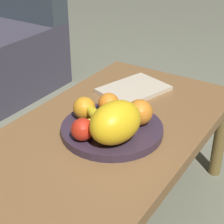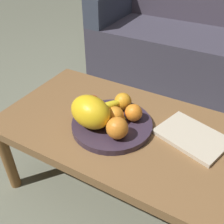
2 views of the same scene
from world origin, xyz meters
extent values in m
plane|color=slate|center=(0.00, 0.00, 0.00)|extent=(8.00, 8.00, 0.00)
cube|color=brown|center=(0.00, 0.00, 0.38)|extent=(1.01, 0.58, 0.04)
cylinder|color=brown|center=(0.47, -0.25, 0.18)|extent=(0.05, 0.05, 0.36)
cylinder|color=brown|center=(0.47, 0.25, 0.18)|extent=(0.05, 0.05, 0.36)
cube|color=#364048|center=(0.83, 1.24, 0.51)|extent=(0.14, 0.70, 0.22)
cylinder|color=#36293A|center=(-0.03, -0.03, 0.41)|extent=(0.32, 0.32, 0.03)
ellipsoid|color=yellow|center=(-0.10, -0.08, 0.49)|extent=(0.19, 0.16, 0.12)
sphere|color=orange|center=(-0.04, 0.07, 0.46)|extent=(0.07, 0.07, 0.07)
sphere|color=orange|center=(0.03, -0.10, 0.47)|extent=(0.08, 0.08, 0.08)
sphere|color=orange|center=(-0.02, -0.03, 0.46)|extent=(0.07, 0.07, 0.07)
sphere|color=orange|center=(0.03, 0.02, 0.46)|extent=(0.07, 0.07, 0.07)
sphere|color=red|center=(-0.14, 0.00, 0.46)|extent=(0.07, 0.07, 0.07)
ellipsoid|color=yellow|center=(-0.05, 0.00, 0.44)|extent=(0.14, 0.11, 0.03)
ellipsoid|color=yellow|center=(-0.06, 0.00, 0.44)|extent=(0.15, 0.05, 0.03)
ellipsoid|color=yellow|center=(-0.07, 0.00, 0.47)|extent=(0.11, 0.15, 0.03)
cube|color=beige|center=(0.27, 0.06, 0.41)|extent=(0.29, 0.25, 0.02)
camera|label=1|loc=(-0.87, -0.57, 1.03)|focal=59.29mm
camera|label=2|loc=(0.36, -0.73, 1.07)|focal=41.21mm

